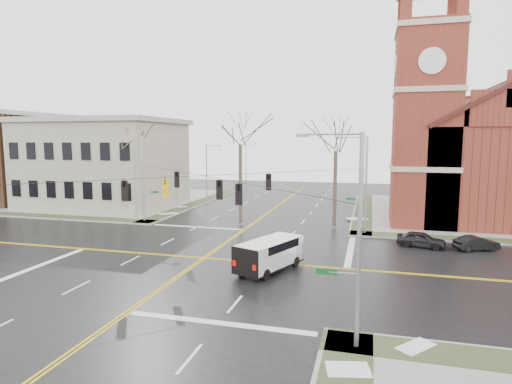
% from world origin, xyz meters
% --- Properties ---
extents(ground, '(120.00, 120.00, 0.00)m').
position_xyz_m(ground, '(0.00, 0.00, 0.00)').
color(ground, black).
rests_on(ground, ground).
extents(sidewalks, '(80.00, 80.00, 0.17)m').
position_xyz_m(sidewalks, '(0.00, 0.00, 0.08)').
color(sidewalks, gray).
rests_on(sidewalks, ground).
extents(road_markings, '(100.00, 100.00, 0.01)m').
position_xyz_m(road_markings, '(0.00, 0.00, 0.01)').
color(road_markings, gold).
rests_on(road_markings, ground).
extents(church, '(24.28, 27.48, 27.50)m').
position_xyz_m(church, '(24.76, 24.78, 8.43)').
color(church, maroon).
rests_on(church, ground).
extents(civic_building_a, '(18.00, 14.00, 11.00)m').
position_xyz_m(civic_building_a, '(-22.00, 20.00, 5.50)').
color(civic_building_a, gray).
rests_on(civic_building_a, ground).
extents(signal_pole_ne, '(2.75, 0.22, 9.00)m').
position_xyz_m(signal_pole_ne, '(11.32, 11.50, 4.95)').
color(signal_pole_ne, gray).
rests_on(signal_pole_ne, ground).
extents(signal_pole_nw, '(2.75, 0.22, 9.00)m').
position_xyz_m(signal_pole_nw, '(-11.32, 11.50, 4.95)').
color(signal_pole_nw, gray).
rests_on(signal_pole_nw, ground).
extents(signal_pole_se, '(2.75, 0.22, 9.00)m').
position_xyz_m(signal_pole_se, '(11.32, -11.50, 4.95)').
color(signal_pole_se, gray).
rests_on(signal_pole_se, ground).
extents(span_wires, '(23.02, 23.02, 0.03)m').
position_xyz_m(span_wires, '(0.00, 0.00, 6.20)').
color(span_wires, black).
rests_on(span_wires, ground).
extents(traffic_signals, '(8.21, 8.26, 1.30)m').
position_xyz_m(traffic_signals, '(-0.00, -0.67, 5.45)').
color(traffic_signals, black).
rests_on(traffic_signals, ground).
extents(streetlight_north_a, '(2.30, 0.20, 8.00)m').
position_xyz_m(streetlight_north_a, '(-10.65, 28.00, 4.47)').
color(streetlight_north_a, gray).
rests_on(streetlight_north_a, ground).
extents(streetlight_north_b, '(2.30, 0.20, 8.00)m').
position_xyz_m(streetlight_north_b, '(-10.65, 48.00, 4.47)').
color(streetlight_north_b, gray).
rests_on(streetlight_north_b, ground).
extents(cargo_van, '(4.02, 5.86, 2.09)m').
position_xyz_m(cargo_van, '(5.53, -1.52, 1.24)').
color(cargo_van, white).
rests_on(cargo_van, ground).
extents(parked_car_a, '(4.07, 2.35, 1.30)m').
position_xyz_m(parked_car_a, '(16.08, 7.75, 0.65)').
color(parked_car_a, black).
rests_on(parked_car_a, ground).
extents(parked_car_b, '(3.73, 2.52, 1.16)m').
position_xyz_m(parked_car_b, '(20.25, 7.77, 0.58)').
color(parked_car_b, black).
rests_on(parked_car_b, ground).
extents(tree_nw_far, '(4.00, 4.00, 11.48)m').
position_xyz_m(tree_nw_far, '(-14.25, 13.95, 8.31)').
color(tree_nw_far, '#3A2F25').
rests_on(tree_nw_far, ground).
extents(tree_nw_near, '(4.00, 4.00, 12.30)m').
position_xyz_m(tree_nw_near, '(-1.11, 12.95, 8.89)').
color(tree_nw_near, '#3A2F25').
rests_on(tree_nw_near, ground).
extents(tree_ne, '(4.00, 4.00, 11.36)m').
position_xyz_m(tree_ne, '(8.48, 13.88, 8.22)').
color(tree_ne, '#3A2F25').
rests_on(tree_ne, ground).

